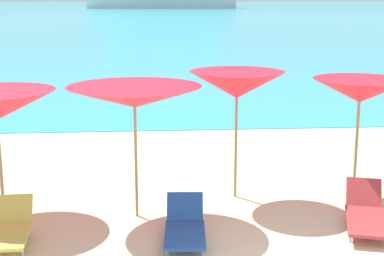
{
  "coord_description": "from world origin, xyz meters",
  "views": [
    {
      "loc": [
        -1.84,
        -6.12,
        3.63
      ],
      "look_at": [
        -1.01,
        4.62,
        1.2
      ],
      "focal_mm": 54.53,
      "sensor_mm": 36.0,
      "label": 1
    }
  ],
  "objects_px": {
    "lounge_chair_1": "(366,213)",
    "umbrella_2": "(237,85)",
    "umbrella_3": "(360,91)",
    "lounge_chair_2": "(185,226)",
    "umbrella_1": "(135,97)",
    "lounge_chair_3": "(8,228)"
  },
  "relations": [
    {
      "from": "umbrella_3",
      "to": "lounge_chair_1",
      "type": "bearing_deg",
      "value": -103.63
    },
    {
      "from": "lounge_chair_1",
      "to": "umbrella_3",
      "type": "bearing_deg",
      "value": 93.05
    },
    {
      "from": "umbrella_2",
      "to": "lounge_chair_1",
      "type": "height_order",
      "value": "umbrella_2"
    },
    {
      "from": "lounge_chair_1",
      "to": "lounge_chair_3",
      "type": "height_order",
      "value": "lounge_chair_1"
    },
    {
      "from": "umbrella_1",
      "to": "umbrella_2",
      "type": "bearing_deg",
      "value": 25.19
    },
    {
      "from": "umbrella_2",
      "to": "lounge_chair_3",
      "type": "height_order",
      "value": "umbrella_2"
    },
    {
      "from": "umbrella_2",
      "to": "lounge_chair_2",
      "type": "xyz_separation_m",
      "value": [
        -1.06,
        -1.98,
        -1.85
      ]
    },
    {
      "from": "umbrella_3",
      "to": "lounge_chair_2",
      "type": "distance_m",
      "value": 4.23
    },
    {
      "from": "umbrella_1",
      "to": "umbrella_3",
      "type": "bearing_deg",
      "value": 11.87
    },
    {
      "from": "lounge_chair_1",
      "to": "umbrella_2",
      "type": "bearing_deg",
      "value": 154.98
    },
    {
      "from": "umbrella_2",
      "to": "umbrella_3",
      "type": "relative_size",
      "value": 1.07
    },
    {
      "from": "lounge_chair_2",
      "to": "lounge_chair_3",
      "type": "xyz_separation_m",
      "value": [
        -2.64,
        0.12,
        0.01
      ]
    },
    {
      "from": "umbrella_1",
      "to": "umbrella_2",
      "type": "height_order",
      "value": "umbrella_2"
    },
    {
      "from": "lounge_chair_2",
      "to": "lounge_chair_3",
      "type": "height_order",
      "value": "lounge_chair_2"
    },
    {
      "from": "umbrella_2",
      "to": "lounge_chair_2",
      "type": "relative_size",
      "value": 1.67
    },
    {
      "from": "umbrella_3",
      "to": "lounge_chair_1",
      "type": "height_order",
      "value": "umbrella_3"
    },
    {
      "from": "lounge_chair_1",
      "to": "lounge_chair_2",
      "type": "distance_m",
      "value": 2.94
    },
    {
      "from": "umbrella_2",
      "to": "umbrella_3",
      "type": "bearing_deg",
      "value": 0.17
    },
    {
      "from": "umbrella_1",
      "to": "lounge_chair_2",
      "type": "height_order",
      "value": "umbrella_1"
    },
    {
      "from": "lounge_chair_2",
      "to": "umbrella_3",
      "type": "bearing_deg",
      "value": 34.71
    },
    {
      "from": "umbrella_3",
      "to": "lounge_chair_1",
      "type": "xyz_separation_m",
      "value": [
        -0.4,
        -1.66,
        -1.71
      ]
    },
    {
      "from": "umbrella_3",
      "to": "lounge_chair_2",
      "type": "bearing_deg",
      "value": -149.22
    }
  ]
}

